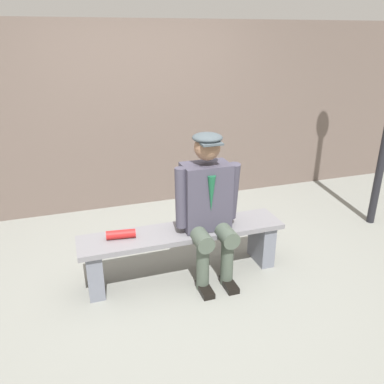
{
  "coord_description": "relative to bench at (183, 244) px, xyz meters",
  "views": [
    {
      "loc": [
        0.88,
        2.91,
        2.06
      ],
      "look_at": [
        -0.08,
        0.0,
        0.81
      ],
      "focal_mm": 36.41,
      "sensor_mm": 36.0,
      "label": 1
    }
  ],
  "objects": [
    {
      "name": "ground_plane",
      "position": [
        0.0,
        0.0,
        -0.32
      ],
      "size": [
        30.0,
        30.0,
        0.0
      ],
      "primitive_type": "plane",
      "color": "gray"
    },
    {
      "name": "bench",
      "position": [
        0.0,
        0.0,
        0.0
      ],
      "size": [
        1.82,
        0.38,
        0.46
      ],
      "color": "slate",
      "rests_on": "ground"
    },
    {
      "name": "seated_man",
      "position": [
        -0.21,
        0.06,
        0.4
      ],
      "size": [
        0.58,
        0.56,
        1.31
      ],
      "color": "#413E4D",
      "rests_on": "ground"
    },
    {
      "name": "rolled_magazine",
      "position": [
        0.54,
        -0.02,
        0.18
      ],
      "size": [
        0.25,
        0.1,
        0.07
      ],
      "primitive_type": "cylinder",
      "rotation": [
        0.0,
        1.57,
        -0.13
      ],
      "color": "#B21E1E",
      "rests_on": "bench"
    },
    {
      "name": "stadium_wall",
      "position": [
        0.0,
        -1.84,
        0.79
      ],
      "size": [
        12.0,
        0.24,
        2.22
      ],
      "primitive_type": "cube",
      "color": "#64554D",
      "rests_on": "ground"
    }
  ]
}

